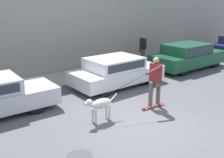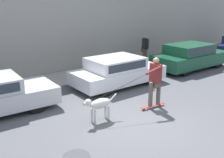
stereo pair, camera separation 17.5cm
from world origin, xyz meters
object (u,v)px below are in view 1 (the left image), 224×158
(parked_car_1, at_px, (116,71))
(pedestrian_with_bag, at_px, (143,47))
(parked_car_2, at_px, (188,56))
(skateboarder, at_px, (155,79))
(dog, at_px, (100,105))

(parked_car_1, relative_size, pedestrian_with_bag, 2.60)
(parked_car_2, bearing_deg, pedestrian_with_bag, 118.70)
(parked_car_1, xyz_separation_m, skateboarder, (-0.46, -2.66, 0.38))
(parked_car_1, relative_size, skateboarder, 1.38)
(parked_car_2, distance_m, pedestrian_with_bag, 2.50)
(dog, distance_m, skateboarder, 2.14)
(skateboarder, height_order, pedestrian_with_bag, skateboarder)
(parked_car_1, xyz_separation_m, parked_car_2, (4.78, 0.00, 0.05))
(parked_car_1, height_order, pedestrian_with_bag, pedestrian_with_bag)
(parked_car_1, bearing_deg, skateboarder, -101.23)
(dog, bearing_deg, parked_car_2, -162.20)
(parked_car_1, bearing_deg, pedestrian_with_bag, 29.83)
(parked_car_2, height_order, dog, parked_car_2)
(dog, relative_size, pedestrian_with_bag, 0.76)
(parked_car_2, relative_size, dog, 3.69)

